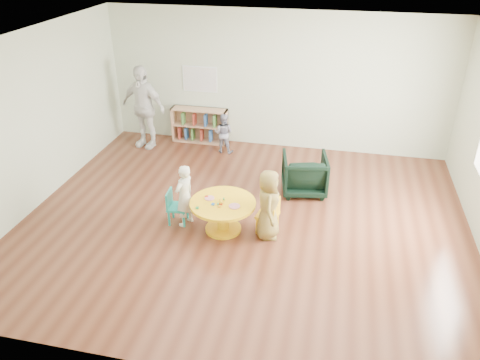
{
  "coord_description": "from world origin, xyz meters",
  "views": [
    {
      "loc": [
        1.29,
        -6.18,
        4.16
      ],
      "look_at": [
        -0.01,
        -0.3,
        0.88
      ],
      "focal_mm": 35.0,
      "sensor_mm": 36.0,
      "label": 1
    }
  ],
  "objects": [
    {
      "name": "kid_chair_left",
      "position": [
        -1.06,
        -0.31,
        0.3
      ],
      "size": [
        0.32,
        0.32,
        0.56
      ],
      "rotation": [
        0.0,
        0.0,
        -1.5
      ],
      "color": "teal",
      "rests_on": "ground"
    },
    {
      "name": "room",
      "position": [
        0.01,
        0.0,
        1.89
      ],
      "size": [
        7.1,
        7.0,
        2.8
      ],
      "color": "#53291A",
      "rests_on": "ground"
    },
    {
      "name": "toddler",
      "position": [
        -0.97,
        2.43,
        0.42
      ],
      "size": [
        0.42,
        0.34,
        0.83
      ],
      "primitive_type": "imported",
      "rotation": [
        0.0,
        0.0,
        3.08
      ],
      "color": "#1C2046",
      "rests_on": "ground"
    },
    {
      "name": "adult_caretaker",
      "position": [
        -2.67,
        2.38,
        0.87
      ],
      "size": [
        1.09,
        0.65,
        1.74
      ],
      "primitive_type": "imported",
      "rotation": [
        0.0,
        0.0,
        -0.23
      ],
      "color": "white",
      "rests_on": "ground"
    },
    {
      "name": "alphabet_poster",
      "position": [
        -1.6,
        2.98,
        1.35
      ],
      "size": [
        0.74,
        0.01,
        0.54
      ],
      "color": "white",
      "rests_on": "ground"
    },
    {
      "name": "child_right",
      "position": [
        0.43,
        -0.37,
        0.55
      ],
      "size": [
        0.44,
        0.59,
        1.11
      ],
      "primitive_type": "imported",
      "rotation": [
        0.0,
        0.0,
        1.74
      ],
      "color": "yellow",
      "rests_on": "ground"
    },
    {
      "name": "armchair",
      "position": [
        0.83,
        1.11,
        0.35
      ],
      "size": [
        0.88,
        0.9,
        0.7
      ],
      "primitive_type": "imported",
      "rotation": [
        0.0,
        0.0,
        3.33
      ],
      "color": "black",
      "rests_on": "ground"
    },
    {
      "name": "child_left",
      "position": [
        -0.89,
        -0.32,
        0.51
      ],
      "size": [
        0.37,
        0.44,
        1.03
      ],
      "primitive_type": "imported",
      "rotation": [
        0.0,
        0.0,
        -1.97
      ],
      "color": "silver",
      "rests_on": "ground"
    },
    {
      "name": "kid_chair_right",
      "position": [
        0.44,
        -0.25,
        0.31
      ],
      "size": [
        0.36,
        0.36,
        0.58
      ],
      "rotation": [
        0.0,
        0.0,
        1.39
      ],
      "color": "yellow",
      "rests_on": "ground"
    },
    {
      "name": "activity_table",
      "position": [
        -0.27,
        -0.36,
        0.35
      ],
      "size": [
        1.0,
        1.0,
        0.55
      ],
      "rotation": [
        0.0,
        0.0,
        0.18
      ],
      "color": "yellow",
      "rests_on": "ground"
    },
    {
      "name": "bookshelf",
      "position": [
        -1.61,
        2.86,
        0.37
      ],
      "size": [
        1.2,
        0.3,
        0.75
      ],
      "color": "tan",
      "rests_on": "ground"
    }
  ]
}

